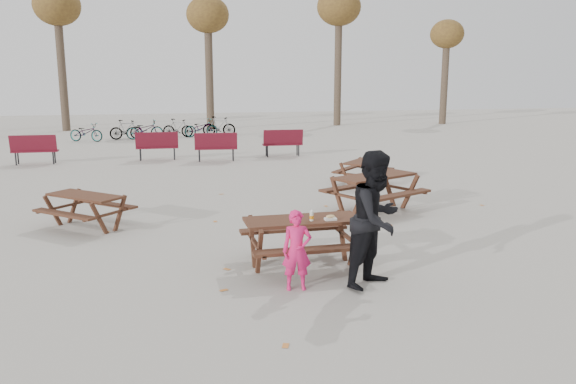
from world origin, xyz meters
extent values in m
plane|color=gray|center=(0.00, 0.00, 0.00)|extent=(80.00, 80.00, 0.00)
cube|color=#331C12|center=(0.00, 0.00, 0.75)|extent=(1.80, 0.70, 0.05)
cube|color=#331C12|center=(0.00, -0.60, 0.45)|extent=(1.80, 0.25, 0.05)
cube|color=#331C12|center=(0.00, 0.60, 0.45)|extent=(1.80, 0.25, 0.05)
cylinder|color=#331C12|center=(-0.75, -0.30, 0.36)|extent=(0.08, 0.08, 0.73)
cylinder|color=#331C12|center=(-0.75, 0.30, 0.36)|extent=(0.08, 0.08, 0.73)
cylinder|color=#331C12|center=(0.75, -0.30, 0.36)|extent=(0.08, 0.08, 0.73)
cylinder|color=#331C12|center=(0.75, 0.30, 0.36)|extent=(0.08, 0.08, 0.73)
cube|color=white|center=(0.39, -0.19, 0.79)|extent=(0.18, 0.11, 0.03)
ellipsoid|color=tan|center=(0.39, -0.19, 0.83)|extent=(0.14, 0.06, 0.05)
cylinder|color=silver|center=(0.10, -0.16, 0.85)|extent=(0.06, 0.06, 0.15)
cylinder|color=orange|center=(0.10, -0.16, 0.83)|extent=(0.07, 0.07, 0.05)
cylinder|color=white|center=(0.10, -0.16, 0.94)|extent=(0.03, 0.03, 0.02)
imported|color=#DF1B62|center=(-0.33, -0.93, 0.57)|extent=(0.45, 0.33, 1.14)
imported|color=black|center=(0.80, -1.03, 0.97)|extent=(1.20, 1.15, 1.95)
imported|color=black|center=(-5.29, 19.48, 0.43)|extent=(1.73, 1.18, 0.86)
imported|color=black|center=(-3.51, 20.02, 0.47)|extent=(1.63, 0.78, 0.94)
imported|color=black|center=(-2.64, 19.97, 0.46)|extent=(1.85, 0.93, 0.93)
imported|color=black|center=(-1.03, 20.50, 0.46)|extent=(1.59, 0.87, 0.92)
imported|color=black|center=(0.11, 20.43, 0.45)|extent=(1.80, 0.93, 0.90)
imported|color=black|center=(1.02, 20.47, 0.50)|extent=(1.73, 0.85, 1.00)
cylinder|color=#382B21|center=(-7.00, 25.50, 3.15)|extent=(0.44, 0.44, 6.30)
ellipsoid|color=brown|center=(-7.00, 25.50, 6.75)|extent=(2.52, 2.52, 2.14)
cylinder|color=#382B21|center=(1.00, 24.50, 2.97)|extent=(0.44, 0.44, 5.95)
ellipsoid|color=brown|center=(1.00, 24.50, 6.38)|extent=(2.38, 2.38, 2.02)
cylinder|color=#382B21|center=(9.00, 25.50, 3.32)|extent=(0.44, 0.44, 6.65)
ellipsoid|color=brown|center=(9.00, 25.50, 7.12)|extent=(2.66, 2.66, 2.26)
cylinder|color=#382B21|center=(16.00, 25.00, 2.62)|extent=(0.44, 0.44, 5.25)
ellipsoid|color=brown|center=(16.00, 25.00, 5.62)|extent=(2.10, 2.10, 1.79)
camera|label=1|loc=(-2.19, -8.18, 2.93)|focal=35.00mm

